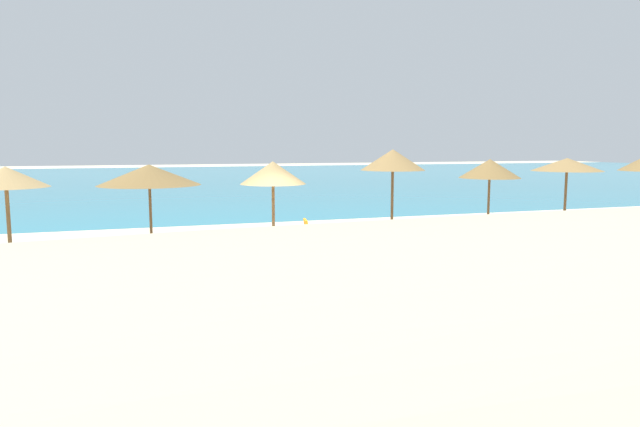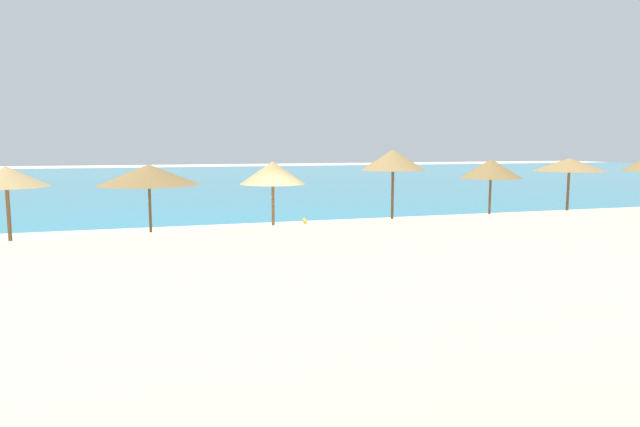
{
  "view_description": "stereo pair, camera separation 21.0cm",
  "coord_description": "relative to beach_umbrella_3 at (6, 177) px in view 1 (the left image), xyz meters",
  "views": [
    {
      "loc": [
        -3.61,
        -13.91,
        3.04
      ],
      "look_at": [
        1.67,
        2.03,
        1.0
      ],
      "focal_mm": 31.37,
      "sensor_mm": 36.0,
      "label": 1
    },
    {
      "loc": [
        -3.42,
        -13.97,
        3.04
      ],
      "look_at": [
        1.67,
        2.03,
        1.0
      ],
      "focal_mm": 31.37,
      "sensor_mm": 36.0,
      "label": 2
    }
  ],
  "objects": [
    {
      "name": "ground_plane",
      "position": [
        6.59,
        -1.32,
        -2.28
      ],
      "size": [
        160.0,
        160.0,
        0.0
      ],
      "primitive_type": "plane",
      "color": "beige"
    },
    {
      "name": "sea_water",
      "position": [
        6.59,
        37.2,
        -2.28
      ],
      "size": [
        160.0,
        61.6,
        0.01
      ],
      "primitive_type": "cube",
      "color": "teal",
      "rests_on": "ground_plane"
    },
    {
      "name": "beach_umbrella_3",
      "position": [
        0.0,
        0.0,
        0.0
      ],
      "size": [
        1.99,
        1.99,
        2.55
      ],
      "color": "brown",
      "rests_on": "ground_plane"
    },
    {
      "name": "beach_umbrella_4",
      "position": [
        3.33,
        0.05,
        0.0
      ],
      "size": [
        2.66,
        2.66,
        2.56
      ],
      "color": "brown",
      "rests_on": "ground_plane"
    },
    {
      "name": "beach_umbrella_5",
      "position": [
        6.78,
        0.61,
        -0.02
      ],
      "size": [
        1.92,
        1.92,
        2.6
      ],
      "color": "brown",
      "rests_on": "ground_plane"
    },
    {
      "name": "beach_umbrella_6",
      "position": [
        10.47,
        0.33,
        0.33
      ],
      "size": [
        1.97,
        1.97,
        2.94
      ],
      "color": "brown",
      "rests_on": "ground_plane"
    },
    {
      "name": "beach_umbrella_7",
      "position": [
        13.89,
        0.23,
        0.02
      ],
      "size": [
        1.97,
        1.97,
        2.62
      ],
      "color": "brown",
      "rests_on": "ground_plane"
    },
    {
      "name": "beach_umbrella_8",
      "position": [
        17.29,
        0.58,
        0.1
      ],
      "size": [
        2.39,
        2.39,
        2.62
      ],
      "color": "brown",
      "rests_on": "ground_plane"
    },
    {
      "name": "lounge_chair_1",
      "position": [
        6.96,
        -0.47,
        -1.89
      ],
      "size": [
        1.69,
        0.87,
        1.02
      ],
      "rotation": [
        0.0,
        0.0,
        1.39
      ],
      "color": "orange",
      "rests_on": "ground_plane"
    },
    {
      "name": "beach_ball",
      "position": [
        19.24,
        0.33,
        -2.08
      ],
      "size": [
        0.39,
        0.39,
        0.39
      ],
      "primitive_type": "sphere",
      "color": "green",
      "rests_on": "ground_plane"
    }
  ]
}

